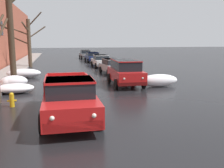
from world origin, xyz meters
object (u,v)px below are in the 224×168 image
(bare_tree_mid_block, at_px, (11,38))
(sedan_white_parked_far_down_block, at_px, (101,61))
(bare_tree_far_down_block, at_px, (29,41))
(pickup_truck_red_approaching_near_lane, at_px, (69,98))
(sedan_silver_parked_kerbside_mid, at_px, (113,66))
(sedan_grey_at_far_intersection, at_px, (85,54))
(suv_red_parked_kerbside_close, at_px, (125,71))
(fire_hydrant, at_px, (12,100))
(sedan_darkblue_queued_behind_truck, at_px, (93,57))

(bare_tree_mid_block, relative_size, sedan_white_parked_far_down_block, 1.58)
(bare_tree_far_down_block, bearing_deg, bare_tree_mid_block, -89.96)
(pickup_truck_red_approaching_near_lane, bearing_deg, sedan_silver_parked_kerbside_mid, 70.03)
(bare_tree_mid_block, height_order, sedan_grey_at_far_intersection, bare_tree_mid_block)
(bare_tree_far_down_block, distance_m, suv_red_parked_kerbside_close, 16.37)
(pickup_truck_red_approaching_near_lane, relative_size, sedan_white_parked_far_down_block, 1.25)
(bare_tree_mid_block, bearing_deg, sedan_silver_parked_kerbside_mid, 26.44)
(fire_hydrant, bearing_deg, sedan_silver_parked_kerbside_mid, 55.17)
(pickup_truck_red_approaching_near_lane, distance_m, fire_hydrant, 3.64)
(sedan_white_parked_far_down_block, relative_size, sedan_grey_at_far_intersection, 1.01)
(pickup_truck_red_approaching_near_lane, distance_m, sedan_darkblue_queued_behind_truck, 26.50)
(bare_tree_mid_block, distance_m, sedan_silver_parked_kerbside_mid, 9.56)
(sedan_white_parked_far_down_block, distance_m, fire_hydrant, 18.29)
(bare_tree_far_down_block, xyz_separation_m, sedan_grey_at_far_intersection, (7.98, 11.99, -2.33))
(sedan_grey_at_far_intersection, bearing_deg, sedan_darkblue_queued_behind_truck, -88.07)
(bare_tree_mid_block, relative_size, sedan_darkblue_queued_behind_truck, 1.65)
(bare_tree_far_down_block, bearing_deg, sedan_grey_at_far_intersection, 56.33)
(bare_tree_mid_block, xyz_separation_m, sedan_white_parked_far_down_block, (8.23, 10.26, -2.55))
(bare_tree_mid_block, height_order, sedan_white_parked_far_down_block, bare_tree_mid_block)
(suv_red_parked_kerbside_close, xyz_separation_m, sedan_silver_parked_kerbside_mid, (0.45, 6.13, -0.24))
(suv_red_parked_kerbside_close, height_order, sedan_darkblue_queued_behind_truck, suv_red_parked_kerbside_close)
(pickup_truck_red_approaching_near_lane, bearing_deg, bare_tree_far_down_block, 99.43)
(pickup_truck_red_approaching_near_lane, bearing_deg, sedan_white_parked_far_down_block, 76.17)
(sedan_darkblue_queued_behind_truck, bearing_deg, suv_red_parked_kerbside_close, -91.23)
(bare_tree_mid_block, distance_m, fire_hydrant, 7.18)
(pickup_truck_red_approaching_near_lane, bearing_deg, fire_hydrant, 136.87)
(bare_tree_mid_block, relative_size, fire_hydrant, 9.69)
(sedan_darkblue_queued_behind_truck, bearing_deg, fire_hydrant, -107.26)
(sedan_white_parked_far_down_block, relative_size, fire_hydrant, 6.15)
(sedan_grey_at_far_intersection, bearing_deg, sedan_silver_parked_kerbside_mid, -89.22)
(pickup_truck_red_approaching_near_lane, xyz_separation_m, sedan_white_parked_far_down_block, (4.73, 19.21, -0.13))
(pickup_truck_red_approaching_near_lane, bearing_deg, suv_red_parked_kerbside_close, 58.19)
(sedan_silver_parked_kerbside_mid, height_order, sedan_white_parked_far_down_block, same)
(bare_tree_far_down_block, distance_m, pickup_truck_red_approaching_near_lane, 21.56)
(bare_tree_far_down_block, relative_size, sedan_darkblue_queued_behind_truck, 1.53)
(sedan_darkblue_queued_behind_truck, bearing_deg, sedan_white_parked_far_down_block, -89.84)
(pickup_truck_red_approaching_near_lane, distance_m, sedan_silver_parked_kerbside_mid, 13.89)
(sedan_white_parked_far_down_block, xyz_separation_m, fire_hydrant, (-7.35, -16.74, -0.40))
(sedan_silver_parked_kerbside_mid, xyz_separation_m, fire_hydrant, (-7.37, -10.59, -0.40))
(sedan_grey_at_far_intersection, bearing_deg, bare_tree_mid_block, -108.25)
(bare_tree_far_down_block, xyz_separation_m, fire_hydrant, (0.89, -18.69, -2.73))
(bare_tree_far_down_block, bearing_deg, suv_red_parked_kerbside_close, -61.23)
(sedan_white_parked_far_down_block, height_order, sedan_grey_at_far_intersection, same)
(sedan_grey_at_far_intersection, relative_size, fire_hydrant, 6.11)
(sedan_white_parked_far_down_block, bearing_deg, bare_tree_mid_block, -128.76)
(bare_tree_mid_block, distance_m, sedan_darkblue_queued_behind_truck, 19.16)
(bare_tree_mid_block, bearing_deg, suv_red_parked_kerbside_close, -14.52)
(bare_tree_far_down_block, height_order, sedan_grey_at_far_intersection, bare_tree_far_down_block)
(sedan_silver_parked_kerbside_mid, relative_size, sedan_darkblue_queued_behind_truck, 1.05)
(sedan_silver_parked_kerbside_mid, distance_m, sedan_darkblue_queued_behind_truck, 13.02)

